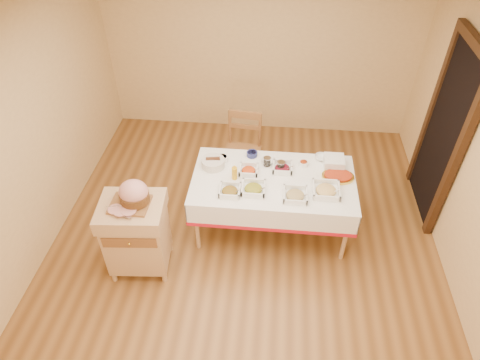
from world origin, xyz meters
name	(u,v)px	position (x,y,z in m)	size (l,w,h in m)	color
room_shell	(245,155)	(0.00, 0.00, 1.30)	(5.00, 5.00, 5.00)	brown
doorway	(445,132)	(2.20, 0.90, 1.11)	(0.09, 1.10, 2.20)	black
dining_table	(273,190)	(0.30, 0.30, 0.60)	(1.82, 1.02, 0.76)	tan
butcher_cart	(136,233)	(-1.10, -0.43, 0.52)	(0.69, 0.59, 0.92)	tan
dining_chair	(242,150)	(-0.12, 1.11, 0.53)	(0.50, 0.48, 1.02)	brown
ham_on_board	(133,195)	(-1.05, -0.40, 1.04)	(0.41, 0.39, 0.27)	brown
serving_dish_a	(230,191)	(-0.16, 0.02, 0.79)	(0.23, 0.23, 0.10)	white
serving_dish_b	(253,189)	(0.09, 0.08, 0.79)	(0.25, 0.25, 0.10)	white
serving_dish_c	(295,195)	(0.54, 0.02, 0.79)	(0.26, 0.26, 0.10)	white
serving_dish_d	(326,190)	(0.87, 0.13, 0.80)	(0.29, 0.29, 0.11)	white
serving_dish_e	(249,170)	(0.01, 0.39, 0.79)	(0.22, 0.21, 0.10)	white
serving_dish_f	(282,168)	(0.39, 0.47, 0.79)	(0.23, 0.22, 0.11)	white
small_bowl_left	(222,158)	(-0.31, 0.57, 0.79)	(0.13, 0.13, 0.06)	white
small_bowl_mid	(252,154)	(0.03, 0.70, 0.79)	(0.13, 0.13, 0.05)	navy
small_bowl_right	(303,163)	(0.63, 0.58, 0.79)	(0.11, 0.11, 0.05)	white
bowl_white_imported	(268,161)	(0.23, 0.60, 0.78)	(0.17, 0.17, 0.04)	white
bowl_small_imported	(321,157)	(0.84, 0.72, 0.78)	(0.15, 0.15, 0.05)	white
preserve_jar_left	(267,162)	(0.21, 0.53, 0.81)	(0.09, 0.09, 0.11)	silver
preserve_jar_right	(281,166)	(0.37, 0.47, 0.81)	(0.09, 0.09, 0.12)	silver
mustard_bottle	(235,173)	(-0.13, 0.26, 0.85)	(0.06, 0.06, 0.19)	gold
bread_basket	(213,163)	(-0.40, 0.46, 0.81)	(0.27, 0.27, 0.12)	silver
plate_stack	(334,162)	(0.98, 0.59, 0.82)	(0.22, 0.22, 0.12)	white
brass_platter	(338,176)	(1.01, 0.39, 0.78)	(0.36, 0.26, 0.05)	gold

